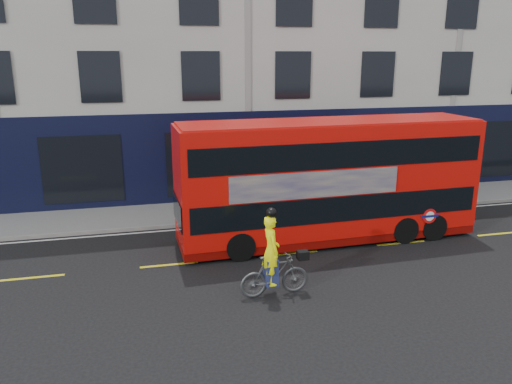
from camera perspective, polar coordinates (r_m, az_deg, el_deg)
name	(u,v)px	position (r m, az deg, el deg)	size (l,w,h in m)	color
ground	(306,272)	(15.38, 5.75, -9.08)	(120.00, 120.00, 0.00)	black
pavement	(256,208)	(21.19, 0.00, -1.86)	(60.00, 3.00, 0.12)	gray
kerb	(265,219)	(19.81, 1.01, -3.10)	(60.00, 0.12, 0.13)	gray
building_terrace	(226,31)	(26.57, -3.42, 17.85)	(50.00, 10.07, 15.00)	#B7B6AD
road_edge_line	(267,223)	(19.55, 1.23, -3.54)	(58.00, 0.10, 0.01)	silver
lane_dashes	(291,253)	(16.68, 4.05, -7.01)	(58.00, 0.12, 0.01)	gold
bus	(330,180)	(17.45, 8.41, 1.37)	(10.58, 2.72, 4.23)	red
cyclist	(273,267)	(13.59, 2.01, -8.51)	(1.97, 0.72, 2.51)	#4A4D4F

